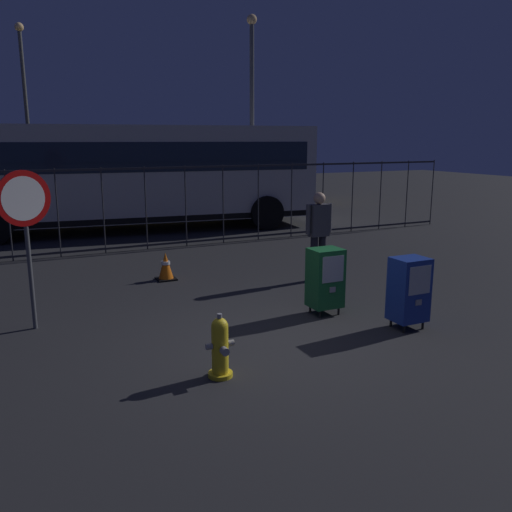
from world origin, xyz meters
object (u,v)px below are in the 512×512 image
object	(u,v)px
newspaper_box_secondary	(409,289)
street_light_near_right	(252,103)
fire_hydrant	(220,347)
bus_far	(173,164)
traffic_cone	(166,266)
bus_near	(133,171)
pedestrian	(319,231)
street_light_near_left	(26,103)
newspaper_box_primary	(325,278)
stop_sign	(25,217)

from	to	relation	value
newspaper_box_secondary	street_light_near_right	world-z (taller)	street_light_near_right
fire_hydrant	bus_far	bearing A→B (deg)	75.05
traffic_cone	bus_far	distance (m)	10.58
traffic_cone	bus_near	world-z (taller)	bus_near
traffic_cone	bus_far	size ratio (longest dim) A/B	0.05
pedestrian	bus_near	size ratio (longest dim) A/B	0.16
newspaper_box_secondary	street_light_near_left	distance (m)	17.42
newspaper_box_primary	newspaper_box_secondary	xyz separation A→B (m)	(0.72, -1.04, 0.00)
pedestrian	street_light_near_left	world-z (taller)	street_light_near_left
traffic_cone	street_light_near_left	world-z (taller)	street_light_near_left
bus_far	street_light_near_right	world-z (taller)	street_light_near_right
newspaper_box_secondary	pedestrian	bearing A→B (deg)	84.85
stop_sign	bus_far	world-z (taller)	bus_far
newspaper_box_secondary	traffic_cone	xyz separation A→B (m)	(-2.35, 4.07, -0.31)
street_light_near_left	street_light_near_right	bearing A→B (deg)	-43.13
stop_sign	street_light_near_left	distance (m)	14.61
traffic_cone	bus_far	world-z (taller)	bus_far
newspaper_box_primary	street_light_near_left	bearing A→B (deg)	101.65
traffic_cone	street_light_near_right	size ratio (longest dim) A/B	0.08
bus_near	fire_hydrant	bearing A→B (deg)	-91.30
fire_hydrant	bus_near	xyz separation A→B (m)	(1.45, 10.41, 1.36)
street_light_near_left	bus_near	bearing A→B (deg)	-69.98
street_light_near_right	traffic_cone	bearing A→B (deg)	-126.69
newspaper_box_secondary	traffic_cone	world-z (taller)	newspaper_box_secondary
fire_hydrant	newspaper_box_secondary	world-z (taller)	newspaper_box_secondary
fire_hydrant	traffic_cone	world-z (taller)	fire_hydrant
newspaper_box_primary	traffic_cone	xyz separation A→B (m)	(-1.63, 3.02, -0.31)
pedestrian	fire_hydrant	bearing A→B (deg)	-135.86
newspaper_box_primary	bus_near	distance (m)	9.13
pedestrian	traffic_cone	world-z (taller)	pedestrian
stop_sign	traffic_cone	xyz separation A→B (m)	(2.43, 1.83, -1.34)
newspaper_box_primary	bus_near	size ratio (longest dim) A/B	0.10
bus_near	bus_far	xyz separation A→B (m)	(2.39, 3.98, 0.00)
newspaper_box_secondary	bus_far	bearing A→B (deg)	86.52
stop_sign	street_light_near_left	xyz separation A→B (m)	(0.85, 14.40, 2.32)
street_light_near_right	pedestrian	bearing A→B (deg)	-106.18
pedestrian	street_light_near_left	distance (m)	14.75
newspaper_box_secondary	pedestrian	size ratio (longest dim) A/B	0.61
fire_hydrant	traffic_cone	distance (m)	4.46
newspaper_box_secondary	bus_near	xyz separation A→B (m)	(-1.54, 10.07, 1.14)
newspaper_box_primary	fire_hydrant	bearing A→B (deg)	-148.62
fire_hydrant	street_light_near_right	size ratio (longest dim) A/B	0.12
newspaper_box_primary	traffic_cone	distance (m)	3.45
pedestrian	stop_sign	bearing A→B (deg)	-173.56
street_light_near_left	pedestrian	bearing A→B (deg)	-73.16
fire_hydrant	street_light_near_right	bearing A→B (deg)	63.29
pedestrian	bus_far	world-z (taller)	bus_far
newspaper_box_primary	street_light_near_left	size ratio (longest dim) A/B	0.15
newspaper_box_primary	traffic_cone	bearing A→B (deg)	118.37
bus_near	bus_far	bearing A→B (deg)	65.59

